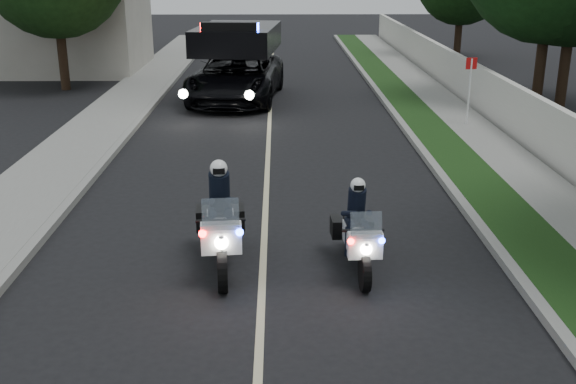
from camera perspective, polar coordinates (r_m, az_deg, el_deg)
name	(u,v)px	position (r m, az deg, el deg)	size (l,w,h in m)	color
curb_right	(433,165)	(17.33, 11.96, 2.19)	(0.20, 60.00, 0.15)	gray
grass_verge	(461,165)	(17.50, 14.20, 2.19)	(1.20, 60.00, 0.16)	#193814
sidewalk_right	(513,165)	(17.88, 18.23, 2.16)	(1.40, 60.00, 0.16)	gray
property_wall	(557,138)	(18.07, 21.45, 4.18)	(0.22, 60.00, 1.50)	beige
curb_left	(100,167)	(17.45, -15.32, 2.04)	(0.20, 60.00, 0.15)	gray
sidewalk_left	(56,167)	(17.76, -18.76, 2.00)	(2.00, 60.00, 0.16)	gray
lane_marking	(267,169)	(16.92, -1.73, 1.95)	(0.12, 50.00, 0.01)	#BFB78C
police_moto_left	(222,266)	(11.67, -5.50, -6.16)	(0.75, 2.15, 1.83)	silver
police_moto_right	(356,269)	(11.58, 5.70, -6.37)	(0.64, 1.84, 1.56)	white
police_suv	(237,100)	(25.44, -4.26, 7.63)	(2.95, 6.37, 3.10)	black
bicycle	(223,70)	(32.56, -5.43, 10.05)	(0.59, 1.68, 0.88)	black
cyclist	(223,70)	(32.56, -5.43, 10.05)	(0.57, 0.38, 1.57)	black
sign_post	(466,129)	(21.65, 14.57, 5.09)	(0.35, 0.35, 2.23)	#B5190C
tree_right_c	(559,107)	(25.99, 21.61, 6.60)	(5.74, 5.74, 9.56)	black
tree_right_d	(535,106)	(25.85, 19.88, 6.74)	(5.95, 5.95, 9.92)	#153B13
tree_right_e	(456,58)	(37.38, 13.81, 10.73)	(4.67, 4.67, 7.78)	#143510
tree_left_near	(66,90)	(28.86, -17.95, 8.10)	(5.52, 5.52, 9.19)	#1C4216
tree_left_far	(89,59)	(37.53, -16.25, 10.56)	(5.67, 5.67, 9.46)	black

